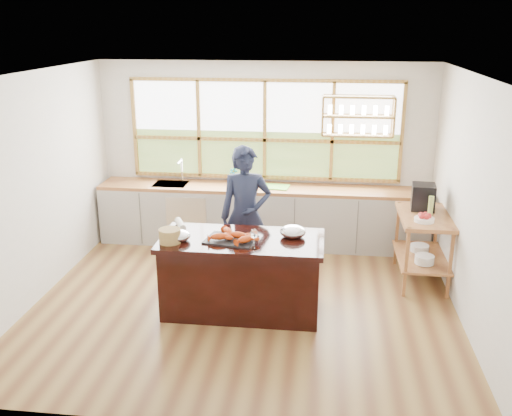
% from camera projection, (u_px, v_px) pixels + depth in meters
% --- Properties ---
extents(ground_plane, '(5.00, 5.00, 0.00)m').
position_uv_depth(ground_plane, '(245.00, 302.00, 6.91)').
color(ground_plane, olive).
extents(room_shell, '(5.02, 4.52, 2.71)m').
position_uv_depth(room_shell, '(252.00, 151.00, 6.84)').
color(room_shell, beige).
rests_on(room_shell, ground_plane).
extents(back_counter, '(4.90, 0.63, 0.90)m').
position_uv_depth(back_counter, '(261.00, 215.00, 8.60)').
color(back_counter, '#A7A39E').
rests_on(back_counter, ground_plane).
extents(right_shelf_unit, '(0.62, 1.10, 0.90)m').
position_uv_depth(right_shelf_unit, '(423.00, 237.00, 7.30)').
color(right_shelf_unit, '#AB7739').
rests_on(right_shelf_unit, ground_plane).
extents(island, '(1.85, 0.90, 0.90)m').
position_uv_depth(island, '(242.00, 275.00, 6.58)').
color(island, black).
rests_on(island, ground_plane).
extents(cook, '(0.72, 0.54, 1.78)m').
position_uv_depth(cook, '(246.00, 216.00, 7.23)').
color(cook, '#191F35').
rests_on(cook, ground_plane).
extents(potted_plant, '(0.16, 0.14, 0.26)m').
position_uv_depth(potted_plant, '(233.00, 176.00, 8.52)').
color(potted_plant, slate).
rests_on(potted_plant, back_counter).
extents(cutting_board, '(0.43, 0.35, 0.01)m').
position_uv_depth(cutting_board, '(275.00, 187.00, 8.43)').
color(cutting_board, '#64BA36').
rests_on(cutting_board, back_counter).
extents(espresso_machine, '(0.32, 0.34, 0.33)m').
position_uv_depth(espresso_machine, '(423.00, 197.00, 7.40)').
color(espresso_machine, black).
rests_on(espresso_machine, right_shelf_unit).
extents(wine_bottle, '(0.08, 0.08, 0.26)m').
position_uv_depth(wine_bottle, '(431.00, 206.00, 7.13)').
color(wine_bottle, '#A4BE59').
rests_on(wine_bottle, right_shelf_unit).
extents(fruit_bowl, '(0.24, 0.24, 0.11)m').
position_uv_depth(fruit_bowl, '(424.00, 218.00, 6.97)').
color(fruit_bowl, white).
rests_on(fruit_bowl, right_shelf_unit).
extents(slate_board, '(0.61, 0.49, 0.02)m').
position_uv_depth(slate_board, '(231.00, 240.00, 6.38)').
color(slate_board, black).
rests_on(slate_board, island).
extents(lobster_pile, '(0.52, 0.44, 0.08)m').
position_uv_depth(lobster_pile, '(233.00, 236.00, 6.36)').
color(lobster_pile, '#C33605').
rests_on(lobster_pile, slate_board).
extents(mixing_bowl_left, '(0.26, 0.26, 0.13)m').
position_uv_depth(mixing_bowl_left, '(179.00, 236.00, 6.36)').
color(mixing_bowl_left, silver).
rests_on(mixing_bowl_left, island).
extents(mixing_bowl_right, '(0.30, 0.30, 0.14)m').
position_uv_depth(mixing_bowl_right, '(293.00, 232.00, 6.47)').
color(mixing_bowl_right, silver).
rests_on(mixing_bowl_right, island).
extents(wine_glass, '(0.08, 0.08, 0.22)m').
position_uv_depth(wine_glass, '(254.00, 235.00, 6.11)').
color(wine_glass, white).
rests_on(wine_glass, island).
extents(wicker_basket, '(0.24, 0.24, 0.16)m').
position_uv_depth(wicker_basket, '(170.00, 236.00, 6.30)').
color(wicker_basket, '#AB7E45').
rests_on(wicker_basket, island).
extents(parchment_roll, '(0.20, 0.31, 0.08)m').
position_uv_depth(parchment_roll, '(180.00, 224.00, 6.77)').
color(parchment_roll, white).
rests_on(parchment_roll, island).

